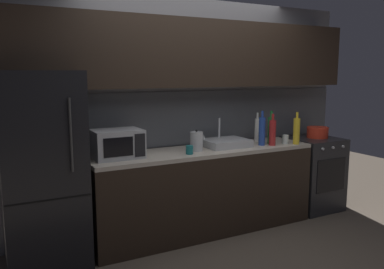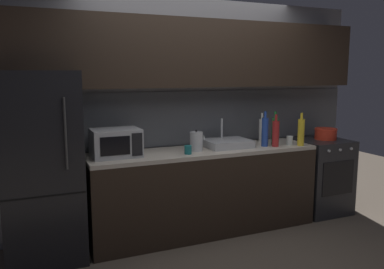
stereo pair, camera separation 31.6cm
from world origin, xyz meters
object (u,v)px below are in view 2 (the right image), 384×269
Objects in this scene: wine_bottle_yellow at (301,132)px; cooking_pot at (326,134)px; oven_range at (320,176)px; mug_clear at (290,141)px; wine_bottle_blue at (265,132)px; microwave at (116,143)px; refrigerator at (41,167)px; mug_teal at (188,150)px; wine_bottle_green at (275,131)px; wine_bottle_white at (262,130)px; wine_bottle_red at (276,133)px; kettle at (196,141)px.

wine_bottle_yellow is 0.60m from cooking_pot.
mug_clear is (-0.59, -0.15, 0.50)m from oven_range.
microwave is at bearing 175.93° from wine_bottle_blue.
oven_range is 2.57m from microwave.
refrigerator is 1.91× the size of oven_range.
wine_bottle_yellow reaches higher than microwave.
wine_bottle_green is at bearing 5.23° from mug_teal.
oven_range is at bearing -178.60° from cooking_pot.
wine_bottle_white reaches higher than oven_range.
wine_bottle_yellow is (0.29, -0.07, 0.01)m from wine_bottle_red.
wine_bottle_white is at bearing 170.04° from cooking_pot.
oven_range is at bearing 4.81° from mug_teal.
oven_range is 1.08m from wine_bottle_blue.
wine_bottle_blue is (-0.88, -0.10, 0.61)m from oven_range.
oven_range is 2.40× the size of wine_bottle_green.
refrigerator is 1.37m from mug_teal.
microwave reaches higher than oven_range.
wine_bottle_white is (0.02, 0.30, -0.01)m from wine_bottle_red.
wine_bottle_green is 1.42× the size of cooking_pot.
microwave is at bearing 175.04° from mug_clear.
mug_clear is 1.17× the size of mug_teal.
oven_range is 4.04× the size of kettle.
wine_bottle_red is 0.92× the size of wine_bottle_blue.
wine_bottle_red is at bearing -169.57° from cooking_pot.
oven_range is 0.81m from wine_bottle_yellow.
wine_bottle_red is 0.30m from wine_bottle_yellow.
refrigerator is at bearing -178.45° from microwave.
refrigerator is 2.41m from wine_bottle_red.
mug_teal is (-0.94, -0.06, -0.12)m from wine_bottle_blue.
kettle is 2.19× the size of mug_clear.
wine_bottle_green reaches higher than wine_bottle_red.
wine_bottle_blue reaches higher than wine_bottle_white.
refrigerator is 3.21m from oven_range.
microwave is 2.56m from cooking_pot.
mug_teal is (-1.10, -0.10, -0.12)m from wine_bottle_green.
microwave is (-2.51, 0.02, 0.58)m from oven_range.
wine_bottle_red reaches higher than microwave.
wine_bottle_red is at bearing -3.68° from refrigerator.
kettle is 1.10m from mug_clear.
mug_clear is (-0.09, 0.07, -0.10)m from wine_bottle_yellow.
cooking_pot is (0.64, 0.15, 0.02)m from mug_clear.
microwave is 2.03m from wine_bottle_yellow.
cooking_pot is (0.84, 0.15, -0.08)m from wine_bottle_red.
kettle is (1.51, -0.04, 0.14)m from refrigerator.
wine_bottle_white is 0.88× the size of wine_bottle_blue.
wine_bottle_blue reaches higher than kettle.
refrigerator is 6.53× the size of cooking_pot.
mug_clear is at bearing 1.89° from wine_bottle_red.
refrigerator is 2.71m from wine_bottle_yellow.
wine_bottle_yellow reaches higher than wine_bottle_red.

